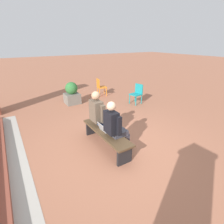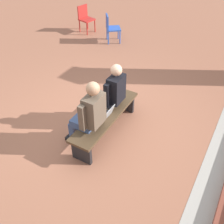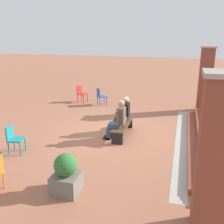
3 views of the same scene
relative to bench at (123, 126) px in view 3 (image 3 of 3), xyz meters
name	(u,v)px [view 3 (image 3 of 3)]	position (x,y,z in m)	size (l,w,h in m)	color
ground_plane	(116,133)	(-0.17, -0.28, -0.35)	(60.00, 60.00, 0.00)	#9E6047
concrete_strip	(181,141)	(0.00, 2.02, -0.35)	(6.99, 0.40, 0.01)	#A8A399
brick_steps	(212,138)	(0.00, 2.97, -0.13)	(6.19, 1.20, 0.60)	brown
brick_pillar_left_of_steps	(205,79)	(-3.85, 2.87, 1.12)	(0.64, 0.64, 2.92)	brown
brick_pillar_right_of_steps	(214,157)	(4.10, 2.53, 1.12)	(0.64, 0.64, 2.92)	brown
bench	(123,126)	(0.00, 0.00, 0.00)	(1.80, 0.44, 0.45)	#4C3823
person_student	(123,113)	(-0.32, -0.07, 0.36)	(0.53, 0.67, 1.33)	#383842
person_adult	(118,119)	(0.42, -0.07, 0.38)	(0.57, 0.71, 1.38)	#384C75
laptop	(123,122)	(0.05, 0.01, 0.15)	(0.32, 0.29, 0.21)	#9EA0A5
plastic_chair_near_bench_right	(14,138)	(2.21, -2.83, 0.13)	(0.48, 0.48, 0.84)	teal
plastic_chair_by_pillar	(101,95)	(-3.65, -1.98, 0.13)	(0.59, 0.59, 0.84)	#2D56B7
plastic_chair_far_right	(81,93)	(-3.95, -3.14, 0.13)	(0.50, 0.50, 0.84)	red
planter	(66,175)	(3.68, -0.45, 0.08)	(0.60, 0.60, 0.94)	#6B665B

